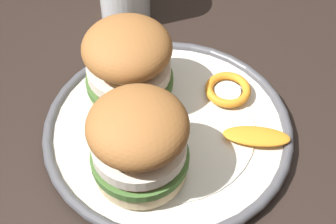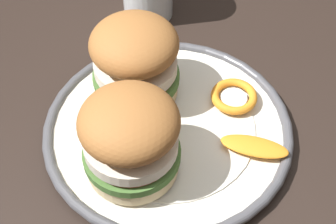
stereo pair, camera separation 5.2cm
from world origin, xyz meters
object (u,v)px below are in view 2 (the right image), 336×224
object	(u,v)px
dinner_plate	(168,129)
sandwich_half_right	(134,58)
sandwich_half_left	(130,137)
dining_table	(122,156)

from	to	relation	value
dinner_plate	sandwich_half_right	world-z (taller)	sandwich_half_right
sandwich_half_left	sandwich_half_right	bearing A→B (deg)	145.74
sandwich_half_left	sandwich_half_right	xyz separation A→B (m)	(-0.09, 0.06, 0.00)
dining_table	dinner_plate	bearing A→B (deg)	25.43
dinner_plate	sandwich_half_right	size ratio (longest dim) A/B	2.10
sandwich_half_left	sandwich_half_right	world-z (taller)	same
dining_table	dinner_plate	world-z (taller)	dinner_plate
sandwich_half_left	sandwich_half_right	size ratio (longest dim) A/B	1.02
dinner_plate	sandwich_half_left	bearing A→B (deg)	-68.50
dinner_plate	sandwich_half_right	distance (m)	0.09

